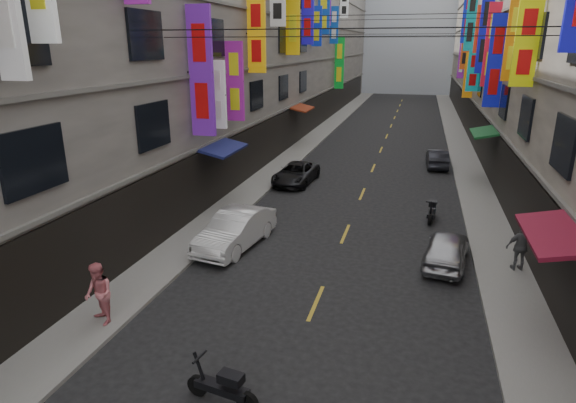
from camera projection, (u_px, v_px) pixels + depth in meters
The scene contains 16 objects.
sidewalk_left at pixel (305, 145), 38.51m from camera, with size 2.00×90.00×0.12m, color slate.
sidewalk_right at pixel (463, 153), 35.52m from camera, with size 2.00×90.00×0.12m, color slate.
building_row_left at pixel (231, 21), 37.09m from camera, with size 10.14×90.00×19.00m.
haze_block at pixel (410, 24), 79.52m from camera, with size 18.00×8.00×22.00m, color silver.
shop_signage at pixel (378, 18), 27.93m from camera, with size 14.00×55.00×12.24m.
street_awnings at pixel (327, 154), 21.74m from camera, with size 13.99×35.20×0.41m.
overhead_cables at pixel (371, 21), 23.30m from camera, with size 14.00×38.04×1.24m.
lane_markings at pixel (377, 158), 34.28m from camera, with size 0.12×80.20×0.01m.
scooter_crossing at pixel (223, 387), 10.66m from camera, with size 1.79×0.60×1.14m.
scooter_far_right at pixel (432, 211), 21.95m from camera, with size 0.53×1.80×1.14m.
car_left_mid at pixel (236, 230), 18.98m from camera, with size 1.54×4.41×1.45m, color white.
car_left_far at pixel (296, 173), 27.88m from camera, with size 1.95×4.22×1.17m, color black.
car_right_mid at pixel (447, 248), 17.49m from camera, with size 1.46×3.64×1.24m, color #A4A3A8.
car_right_far at pixel (437, 158), 31.57m from camera, with size 1.27×3.63×1.20m, color #23242B.
pedestrian_lfar at pixel (99, 294), 13.45m from camera, with size 0.88×0.61×1.82m, color #E47881.
pedestrian_rfar at pixel (521, 247), 16.72m from camera, with size 1.01×0.58×1.73m, color #595A5C.
Camera 1 is at (2.65, 4.94, 7.65)m, focal length 30.00 mm.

